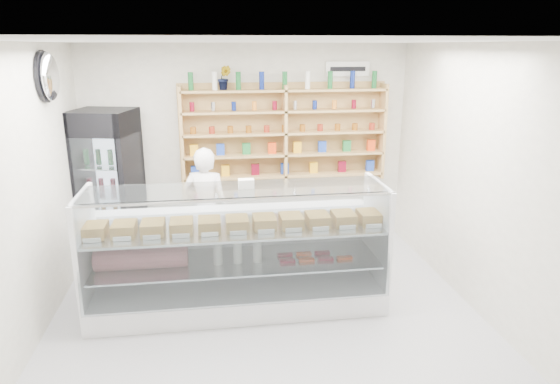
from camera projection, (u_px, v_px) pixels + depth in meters
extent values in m
plane|color=#ABABB0|center=(270.00, 328.00, 5.07)|extent=(5.00, 5.00, 0.00)
plane|color=white|center=(268.00, 41.00, 4.27)|extent=(5.00, 5.00, 0.00)
plane|color=silver|center=(248.00, 146.00, 7.04)|extent=(4.50, 0.00, 4.50)
plane|color=silver|center=(335.00, 354.00, 2.30)|extent=(4.50, 0.00, 4.50)
plane|color=silver|center=(15.00, 208.00, 4.37)|extent=(0.00, 5.00, 5.00)
plane|color=silver|center=(493.00, 188.00, 4.98)|extent=(0.00, 5.00, 5.00)
cube|color=white|center=(239.00, 295.00, 5.48)|extent=(3.13, 0.89, 0.26)
cube|color=white|center=(235.00, 242.00, 5.74)|extent=(3.13, 0.05, 0.66)
cube|color=silver|center=(238.00, 261.00, 5.37)|extent=(3.00, 0.78, 0.02)
cube|color=silver|center=(237.00, 228.00, 5.26)|extent=(3.07, 0.82, 0.02)
cube|color=silver|center=(240.00, 253.00, 4.88)|extent=(3.07, 0.13, 1.09)
cube|color=silver|center=(236.00, 189.00, 5.08)|extent=(3.07, 0.62, 0.01)
imported|color=white|center=(206.00, 208.00, 6.33)|extent=(0.64, 0.50, 1.56)
cube|color=black|center=(109.00, 187.00, 6.47)|extent=(0.87, 0.85, 2.00)
cube|color=#29053B|center=(104.00, 126.00, 5.94)|extent=(0.69, 0.20, 0.28)
cube|color=silver|center=(112.00, 201.00, 6.19)|extent=(0.59, 0.16, 1.58)
cube|color=tan|center=(182.00, 136.00, 6.72)|extent=(0.04, 0.28, 1.33)
cube|color=tan|center=(285.00, 134.00, 6.91)|extent=(0.04, 0.28, 1.33)
cube|color=tan|center=(382.00, 131.00, 7.10)|extent=(0.04, 0.28, 1.33)
cube|color=tan|center=(285.00, 175.00, 7.07)|extent=(2.80, 0.28, 0.03)
cube|color=tan|center=(285.00, 154.00, 6.99)|extent=(2.80, 0.28, 0.03)
cube|color=tan|center=(285.00, 133.00, 6.90)|extent=(2.80, 0.28, 0.03)
cube|color=tan|center=(285.00, 111.00, 6.82)|extent=(2.80, 0.28, 0.03)
cube|color=tan|center=(285.00, 90.00, 6.74)|extent=(2.80, 0.28, 0.03)
imported|color=#1E6626|center=(224.00, 78.00, 6.58)|extent=(0.20, 0.18, 0.32)
ellipsoid|color=silver|center=(49.00, 77.00, 5.22)|extent=(0.15, 0.50, 0.50)
cube|color=white|center=(348.00, 69.00, 6.91)|extent=(0.62, 0.03, 0.20)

